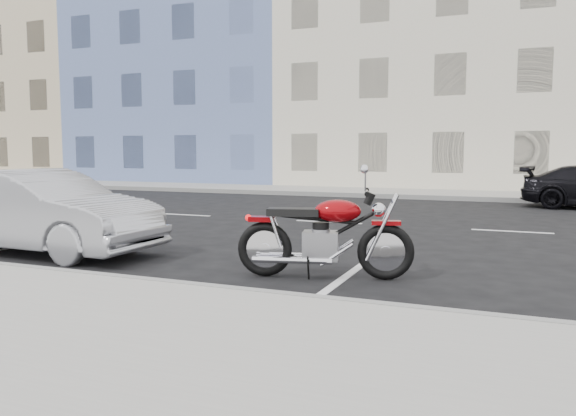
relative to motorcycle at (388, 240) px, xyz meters
The scene contains 8 objects.
ground 5.38m from the motorcycle, 95.93° to the left, with size 120.00×120.00×0.00m, color black.
sidewalk_far 15.09m from the motorcycle, 111.60° to the left, with size 80.00×3.40×0.15m, color gray.
curb_far 13.53m from the motorcycle, 114.25° to the left, with size 80.00×0.12×0.16m, color gray.
bldg_far_west 34.68m from the motorcycle, 140.84° to the left, with size 12.00×12.00×12.00m, color #C9B691.
bldg_blue 26.74m from the motorcycle, 123.94° to the left, with size 12.00×12.00×13.00m, color #5C70A5.
bldg_cream 22.39m from the motorcycle, 96.73° to the left, with size 12.00×12.00×11.50m, color beige.
motorcycle is the anchor object (origin of this frame).
sedan_silver 5.70m from the motorcycle, behind, with size 1.45×4.16×1.37m, color #A4A5AC.
Camera 1 is at (2.07, -12.44, 1.68)m, focal length 35.00 mm.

